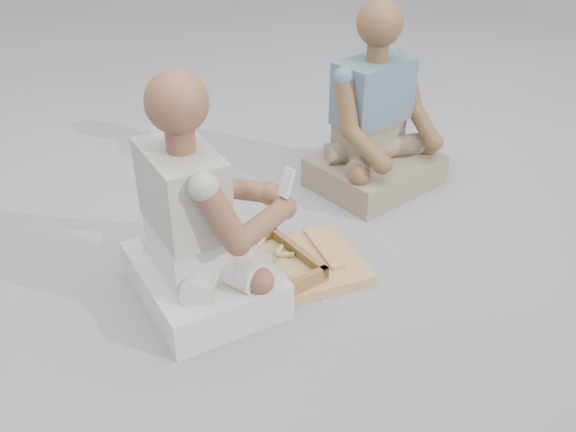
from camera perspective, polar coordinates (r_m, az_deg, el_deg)
ground at (r=2.65m, az=1.35°, el=-6.90°), size 60.00×60.00×0.00m
carved_panel at (r=2.75m, az=-0.18°, el=-4.74°), size 0.72×0.57×0.04m
tool_tray at (r=2.65m, az=-3.13°, el=-5.18°), size 0.50×0.40×0.06m
chisel_0 at (r=2.74m, az=-0.62°, el=-3.43°), size 0.19×0.14×0.02m
chisel_1 at (r=2.68m, az=-2.53°, el=-4.11°), size 0.22×0.03×0.02m
chisel_2 at (r=2.79m, az=-2.64°, el=-2.65°), size 0.19×0.14×0.02m
chisel_3 at (r=2.74m, az=-5.43°, el=-3.83°), size 0.09×0.21×0.02m
chisel_4 at (r=2.79m, az=-2.57°, el=-2.99°), size 0.15×0.18×0.02m
chisel_5 at (r=2.71m, az=-2.65°, el=-3.85°), size 0.22×0.04×0.02m
chisel_6 at (r=2.60m, az=-3.13°, el=-5.45°), size 0.19×0.14×0.02m
chisel_7 at (r=2.73m, az=-1.02°, el=-3.35°), size 0.19×0.14×0.02m
wood_chip_0 at (r=2.63m, az=-0.09°, el=-7.18°), size 0.02×0.02×0.00m
wood_chip_1 at (r=2.63m, az=3.11°, el=-7.22°), size 0.02×0.02×0.00m
wood_chip_2 at (r=2.61m, az=3.30°, el=-7.64°), size 0.02×0.02×0.00m
wood_chip_3 at (r=3.07m, az=-1.13°, el=-0.81°), size 0.02×0.02×0.00m
wood_chip_4 at (r=2.67m, az=-9.18°, el=-7.01°), size 0.02×0.02×0.00m
wood_chip_5 at (r=2.75m, az=4.83°, el=-5.29°), size 0.02×0.02×0.00m
wood_chip_6 at (r=2.61m, az=4.87°, el=-7.70°), size 0.02×0.02×0.00m
wood_chip_7 at (r=2.74m, az=-0.82°, el=-5.36°), size 0.02×0.02×0.00m
craftsman at (r=2.48m, az=-7.96°, el=-1.07°), size 0.66×0.65×0.96m
companion at (r=3.32m, az=7.83°, el=7.74°), size 0.65×0.55×0.95m
mobile_phone at (r=2.49m, az=-0.12°, el=2.98°), size 0.06×0.05×0.11m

